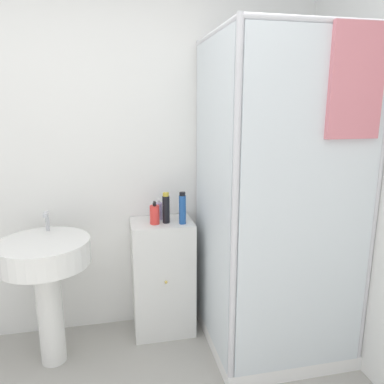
{
  "coord_description": "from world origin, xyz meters",
  "views": [
    {
      "loc": [
        0.2,
        -0.98,
        1.64
      ],
      "look_at": [
        0.66,
        1.15,
        1.13
      ],
      "focal_mm": 35.0,
      "sensor_mm": 36.0,
      "label": 1
    }
  ],
  "objects_px": {
    "shampoo_bottle_tall_black": "(166,208)",
    "sink": "(46,269)",
    "shampoo_bottle_blue": "(182,208)",
    "lotion_bottle_white": "(159,211)",
    "soap_dispenser": "(155,214)"
  },
  "relations": [
    {
      "from": "shampoo_bottle_tall_black",
      "to": "shampoo_bottle_blue",
      "type": "bearing_deg",
      "value": -22.19
    },
    {
      "from": "sink",
      "to": "soap_dispenser",
      "type": "height_order",
      "value": "soap_dispenser"
    },
    {
      "from": "sink",
      "to": "shampoo_bottle_tall_black",
      "type": "relative_size",
      "value": 4.51
    },
    {
      "from": "sink",
      "to": "soap_dispenser",
      "type": "distance_m",
      "value": 0.76
    },
    {
      "from": "shampoo_bottle_tall_black",
      "to": "sink",
      "type": "bearing_deg",
      "value": -167.95
    },
    {
      "from": "shampoo_bottle_tall_black",
      "to": "lotion_bottle_white",
      "type": "xyz_separation_m",
      "value": [
        -0.04,
        0.09,
        -0.04
      ]
    },
    {
      "from": "lotion_bottle_white",
      "to": "shampoo_bottle_blue",
      "type": "bearing_deg",
      "value": -43.18
    },
    {
      "from": "sink",
      "to": "shampoo_bottle_blue",
      "type": "xyz_separation_m",
      "value": [
        0.88,
        0.12,
        0.31
      ]
    },
    {
      "from": "lotion_bottle_white",
      "to": "shampoo_bottle_tall_black",
      "type": "bearing_deg",
      "value": -67.37
    },
    {
      "from": "shampoo_bottle_blue",
      "to": "lotion_bottle_white",
      "type": "xyz_separation_m",
      "value": [
        -0.15,
        0.14,
        -0.05
      ]
    },
    {
      "from": "sink",
      "to": "lotion_bottle_white",
      "type": "bearing_deg",
      "value": 19.3
    },
    {
      "from": "sink",
      "to": "shampoo_bottle_tall_black",
      "type": "height_order",
      "value": "shampoo_bottle_tall_black"
    },
    {
      "from": "shampoo_bottle_tall_black",
      "to": "lotion_bottle_white",
      "type": "relative_size",
      "value": 1.4
    },
    {
      "from": "shampoo_bottle_tall_black",
      "to": "lotion_bottle_white",
      "type": "height_order",
      "value": "shampoo_bottle_tall_black"
    },
    {
      "from": "sink",
      "to": "shampoo_bottle_tall_black",
      "type": "bearing_deg",
      "value": 12.05
    }
  ]
}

